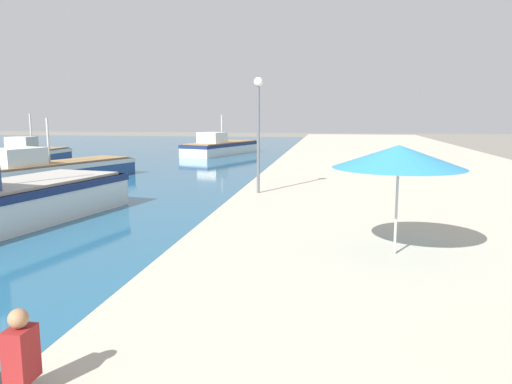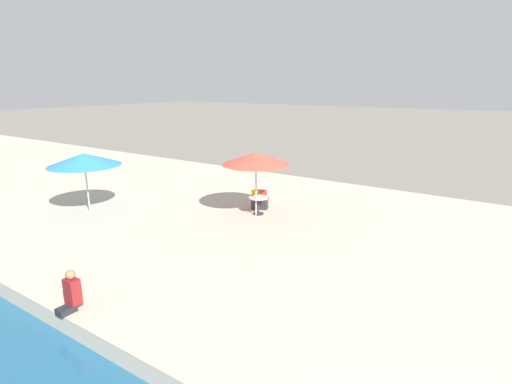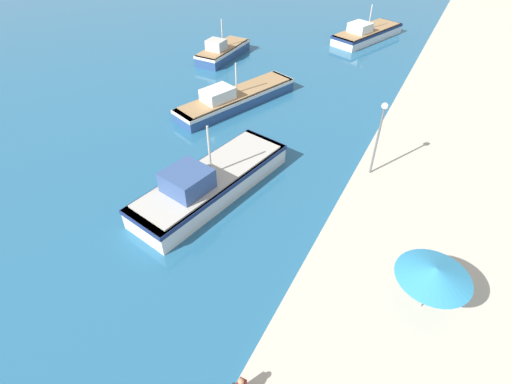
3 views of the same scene
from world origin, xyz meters
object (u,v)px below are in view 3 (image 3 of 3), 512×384
object	(u,v)px
cafe_umbrella_white	(435,273)
fishing_boat_near	(210,182)
fishing_boat_mid	(235,98)
lamppost	(380,127)
fishing_boat_distant	(367,33)
fishing_boat_far	(222,51)

from	to	relation	value
cafe_umbrella_white	fishing_boat_near	bearing A→B (deg)	167.60
fishing_boat_mid	lamppost	bearing A→B (deg)	-0.38
fishing_boat_near	fishing_boat_mid	xyz separation A→B (m)	(-4.14, 10.02, -0.18)
fishing_boat_mid	lamppost	size ratio (longest dim) A/B	2.34
fishing_boat_distant	cafe_umbrella_white	xyz separation A→B (m)	(11.36, -32.49, 1.98)
lamppost	fishing_boat_near	bearing A→B (deg)	-143.84
fishing_boat_mid	cafe_umbrella_white	size ratio (longest dim) A/B	3.66
fishing_boat_far	lamppost	xyz separation A→B (m)	(17.88, -12.39, 2.83)
fishing_boat_near	fishing_boat_mid	bearing A→B (deg)	123.56
fishing_boat_near	cafe_umbrella_white	bearing A→B (deg)	-1.30
fishing_boat_distant	cafe_umbrella_white	distance (m)	34.47
fishing_boat_distant	lamppost	bearing A→B (deg)	-54.19
fishing_boat_mid	fishing_boat_distant	xyz separation A→B (m)	(4.86, 19.81, 0.02)
fishing_boat_mid	fishing_boat_near	bearing A→B (deg)	-47.59
fishing_boat_far	cafe_umbrella_white	bearing A→B (deg)	-42.18
fishing_boat_near	cafe_umbrella_white	size ratio (longest dim) A/B	3.64
fishing_boat_near	lamppost	size ratio (longest dim) A/B	2.33
fishing_boat_mid	cafe_umbrella_white	bearing A→B (deg)	-18.05
lamppost	fishing_boat_mid	bearing A→B (deg)	159.66
cafe_umbrella_white	lamppost	distance (m)	9.41
fishing_boat_near	cafe_umbrella_white	world-z (taller)	fishing_boat_near
fishing_boat_near	fishing_boat_far	xyz separation A→B (m)	(-10.17, 18.02, -0.14)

